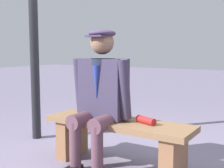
# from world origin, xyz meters

# --- Properties ---
(ground_plane) EXTENTS (30.00, 30.00, 0.00)m
(ground_plane) POSITION_xyz_m (0.00, 0.00, 0.00)
(ground_plane) COLOR slate
(bench) EXTENTS (1.47, 0.44, 0.47)m
(bench) POSITION_xyz_m (0.00, 0.00, 0.32)
(bench) COLOR brown
(bench) RESTS_ON ground
(seated_man) EXTENTS (0.64, 0.60, 1.34)m
(seated_man) POSITION_xyz_m (0.17, 0.06, 0.74)
(seated_man) COLOR #383149
(seated_man) RESTS_ON ground
(rolled_magazine) EXTENTS (0.22, 0.13, 0.07)m
(rolled_magazine) POSITION_xyz_m (-0.29, -0.03, 0.50)
(rolled_magazine) COLOR #B21E1E
(rolled_magazine) RESTS_ON bench
(lamp_post) EXTENTS (0.21, 0.21, 2.69)m
(lamp_post) POSITION_xyz_m (1.40, -0.26, 1.55)
(lamp_post) COLOR black
(lamp_post) RESTS_ON ground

